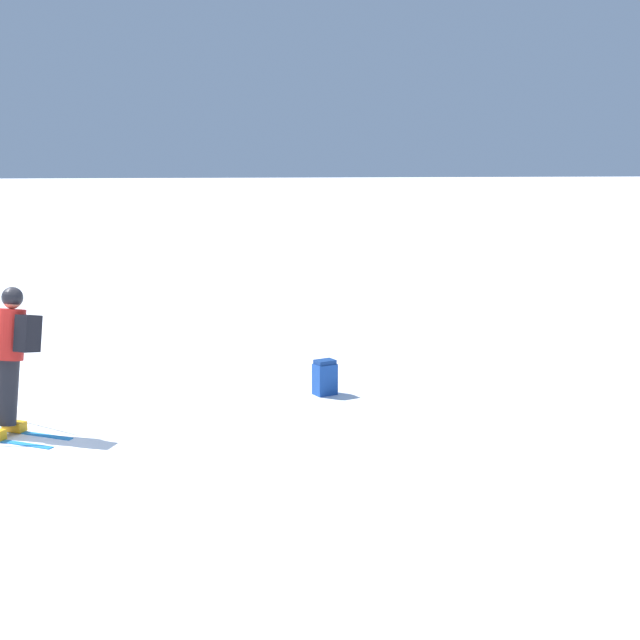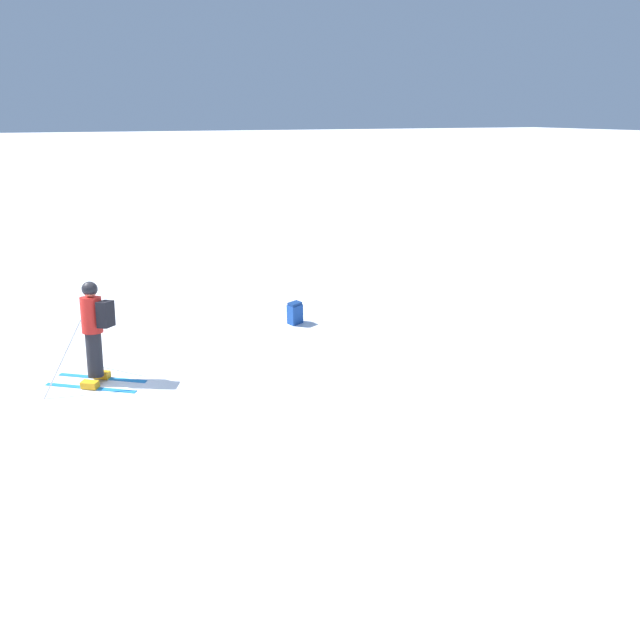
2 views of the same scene
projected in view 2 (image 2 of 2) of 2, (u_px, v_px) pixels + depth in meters
The scene contains 3 objects.
ground_plane at pixel (96, 386), 8.62m from camera, with size 300.00×300.00×0.00m, color white.
skier at pixel (94, 327), 8.49m from camera, with size 1.46×1.66×1.80m.
spare_backpack at pixel (295, 313), 11.13m from camera, with size 0.32×0.36×0.50m.
Camera 2 is at (8.42, 0.85, 4.34)m, focal length 28.00 mm.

